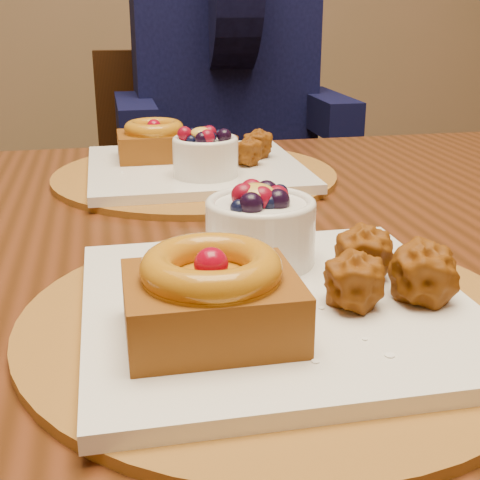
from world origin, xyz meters
name	(u,v)px	position (x,y,z in m)	size (l,w,h in m)	color
dining_table	(225,297)	(-0.04, -0.06, 0.68)	(1.60, 0.90, 0.76)	#381B0A
place_setting_near	(271,289)	(-0.04, -0.28, 0.78)	(0.38, 0.38, 0.09)	brown
place_setting_far	(194,163)	(-0.04, 0.15, 0.78)	(0.38, 0.38, 0.08)	brown
chair_far	(184,208)	(0.03, 0.92, 0.48)	(0.44, 0.44, 0.86)	black
diner	(223,53)	(0.12, 0.83, 0.87)	(0.50, 0.48, 0.81)	black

